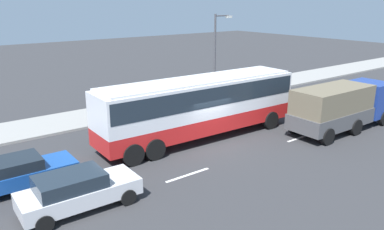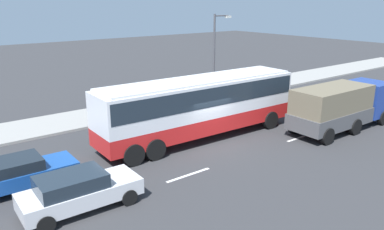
{
  "view_description": "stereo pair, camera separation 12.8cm",
  "coord_description": "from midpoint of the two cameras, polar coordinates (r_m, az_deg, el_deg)",
  "views": [
    {
      "loc": [
        -12.8,
        -15.23,
        7.61
      ],
      "look_at": [
        -0.25,
        1.2,
        1.41
      ],
      "focal_mm": 35.65,
      "sensor_mm": 36.0,
      "label": 1
    },
    {
      "loc": [
        -12.9,
        -15.15,
        7.61
      ],
      "look_at": [
        -0.25,
        1.2,
        1.41
      ],
      "focal_mm": 35.65,
      "sensor_mm": 36.0,
      "label": 2
    }
  ],
  "objects": [
    {
      "name": "coach_bus",
      "position": [
        21.49,
        1.07,
        2.0
      ],
      "size": [
        12.34,
        3.05,
        3.48
      ],
      "rotation": [
        0.0,
        0.0,
        -0.03
      ],
      "color": "red",
      "rests_on": "ground_plane"
    },
    {
      "name": "pedestrian_near_curb",
      "position": [
        27.61,
        -6.28,
        3.07
      ],
      "size": [
        0.32,
        0.32,
        1.73
      ],
      "rotation": [
        0.0,
        0.0,
        5.2
      ],
      "color": "brown",
      "rests_on": "sidewalk_curb"
    },
    {
      "name": "cargo_truck",
      "position": [
        24.83,
        21.35,
        1.41
      ],
      "size": [
        7.73,
        2.69,
        2.79
      ],
      "rotation": [
        0.0,
        0.0,
        -0.02
      ],
      "color": "navy",
      "rests_on": "ground_plane"
    },
    {
      "name": "ground_plane",
      "position": [
        21.3,
        2.34,
        -4.25
      ],
      "size": [
        120.0,
        120.0,
        0.0
      ],
      "primitive_type": "plane",
      "color": "#333335"
    },
    {
      "name": "car_red_compact",
      "position": [
        29.32,
        17.35,
        2.41
      ],
      "size": [
        4.29,
        1.87,
        1.41
      ],
      "rotation": [
        0.0,
        0.0,
        -0.01
      ],
      "color": "#B21919",
      "rests_on": "ground_plane"
    },
    {
      "name": "sidewalk_curb",
      "position": [
        28.01,
        -8.93,
        0.88
      ],
      "size": [
        80.0,
        4.0,
        0.15
      ],
      "primitive_type": "cube",
      "color": "gray",
      "rests_on": "ground_plane"
    },
    {
      "name": "car_silver_hatch",
      "position": [
        15.21,
        -16.88,
        -10.76
      ],
      "size": [
        4.5,
        1.95,
        1.48
      ],
      "rotation": [
        0.0,
        0.0,
        -0.02
      ],
      "color": "silver",
      "rests_on": "ground_plane"
    },
    {
      "name": "lane_centreline",
      "position": [
        19.66,
        7.38,
        -6.22
      ],
      "size": [
        39.0,
        0.16,
        0.01
      ],
      "color": "white",
      "rests_on": "ground_plane"
    },
    {
      "name": "car_blue_saloon",
      "position": [
        17.6,
        -25.07,
        -7.94
      ],
      "size": [
        4.71,
        1.93,
        1.38
      ],
      "rotation": [
        0.0,
        0.0,
        -0.02
      ],
      "color": "#194799",
      "rests_on": "ground_plane"
    },
    {
      "name": "street_lamp",
      "position": [
        30.02,
        3.47,
        9.6
      ],
      "size": [
        1.7,
        0.24,
        6.53
      ],
      "color": "#47474C",
      "rests_on": "sidewalk_curb"
    }
  ]
}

